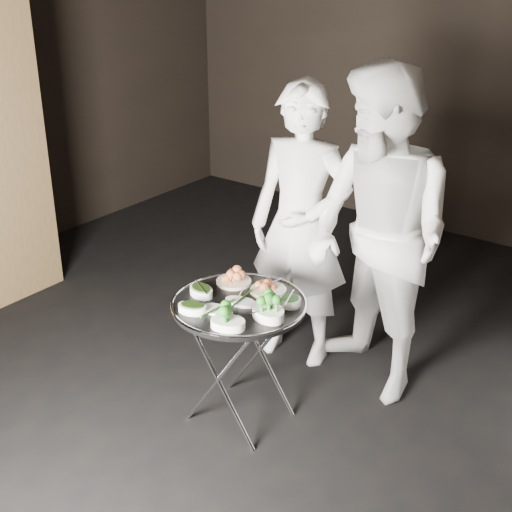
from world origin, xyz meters
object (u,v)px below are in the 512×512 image
Objects in this scene: serving_tray at (239,304)px; waiter_left at (301,227)px; waiter_right at (378,238)px; tray_stand at (240,356)px.

waiter_left is (-0.12, 0.77, 0.16)m from serving_tray.
serving_tray is 0.38× the size of waiter_right.
waiter_right is (0.42, 0.74, 0.24)m from serving_tray.
serving_tray is 0.41× the size of waiter_left.
serving_tray is at bearing -94.94° from waiter_right.
waiter_right is at bearing 60.50° from tray_stand.
waiter_right is at bearing -13.66° from waiter_left.
serving_tray is (0.00, 0.00, 0.32)m from tray_stand.
waiter_left is at bearing -159.13° from waiter_right.
tray_stand is 0.32m from serving_tray.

